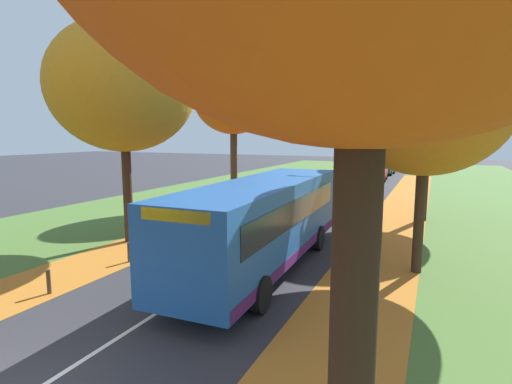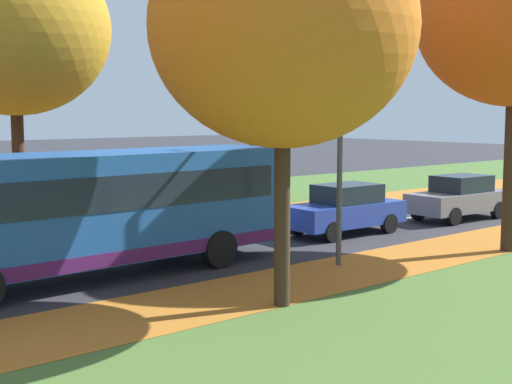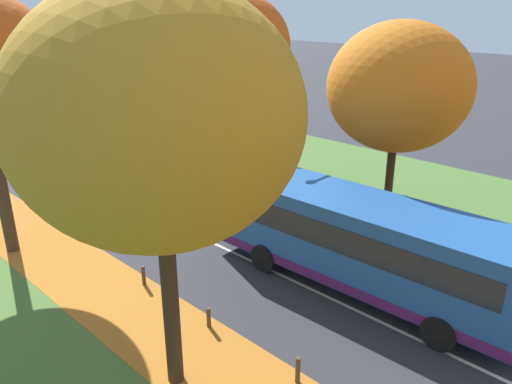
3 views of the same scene
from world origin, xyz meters
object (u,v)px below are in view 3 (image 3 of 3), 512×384
object	(u,v)px
tree_left_near	(157,117)
tree_right_near	(399,88)
bollard_fifth	(209,317)
car_grey_following	(115,164)
tree_right_mid	(232,46)
streetlamp_right	(282,131)
bollard_sixth	(144,276)
bus	(360,239)
car_black_third_in_line	(42,139)
car_blue_lead	(175,194)
bollard_fourth	(298,370)

from	to	relation	value
tree_left_near	tree_right_near	world-z (taller)	tree_left_near
bollard_fifth	car_grey_following	world-z (taller)	car_grey_following
tree_right_mid	streetlamp_right	bearing A→B (deg)	-112.81
streetlamp_right	tree_right_near	bearing A→B (deg)	-58.99
tree_right_near	bollard_sixth	world-z (taller)	tree_right_near
bollard_fifth	bollard_sixth	distance (m)	3.20
tree_left_near	tree_right_near	size ratio (longest dim) A/B	1.14
bollard_fifth	streetlamp_right	size ratio (longest dim) A/B	0.10
tree_right_near	car_grey_following	distance (m)	14.45
tree_left_near	tree_right_near	bearing A→B (deg)	4.40
tree_left_near	bus	size ratio (longest dim) A/B	0.87
tree_left_near	tree_right_near	distance (m)	11.42
tree_left_near	bus	world-z (taller)	tree_left_near
tree_left_near	tree_right_mid	bearing A→B (deg)	40.52
tree_right_mid	car_black_third_in_line	size ratio (longest dim) A/B	2.14
bollard_fifth	bollard_sixth	world-z (taller)	bollard_sixth
tree_left_near	car_blue_lead	bearing A→B (deg)	52.17
streetlamp_right	bollard_sixth	bearing A→B (deg)	-176.96
bollard_fourth	tree_right_mid	bearing A→B (deg)	51.80
streetlamp_right	car_blue_lead	world-z (taller)	streetlamp_right
tree_right_near	car_black_third_in_line	xyz separation A→B (m)	(-4.88, 20.33, -4.78)
bollard_fifth	car_blue_lead	world-z (taller)	car_blue_lead
bollard_sixth	tree_right_mid	bearing A→B (deg)	30.35
bollard_fourth	bollard_sixth	distance (m)	6.39
car_blue_lead	bollard_fifth	bearing A→B (deg)	-121.56
tree_right_mid	bollard_fourth	xyz separation A→B (m)	(-9.32, -11.85, -6.19)
tree_left_near	bollard_fourth	size ratio (longest dim) A/B	12.67
bollard_fourth	bollard_sixth	world-z (taller)	bollard_fourth
bollard_fourth	car_grey_following	world-z (taller)	car_grey_following
bollard_fourth	car_blue_lead	bearing A→B (deg)	67.06
bollard_sixth	car_grey_following	bearing A→B (deg)	62.80
tree_right_near	bus	world-z (taller)	tree_right_near
tree_left_near	bollard_fourth	bearing A→B (deg)	-48.60
bollard_fourth	bus	bearing A→B (deg)	16.38
bollard_sixth	streetlamp_right	distance (m)	7.95
tree_right_near	bollard_fourth	world-z (taller)	tree_right_near
tree_right_near	bollard_fourth	distance (m)	11.20
car_grey_following	car_black_third_in_line	world-z (taller)	same
tree_left_near	car_black_third_in_line	bearing A→B (deg)	73.01
tree_right_near	car_grey_following	xyz separation A→B (m)	(-4.48, 12.88, -4.78)
car_black_third_in_line	tree_left_near	bearing A→B (deg)	-106.99
car_blue_lead	streetlamp_right	bearing A→B (deg)	-52.20
tree_right_near	tree_right_mid	world-z (taller)	tree_right_mid
tree_right_near	bollard_fourth	bearing A→B (deg)	-161.84
tree_right_mid	bus	size ratio (longest dim) A/B	0.87
tree_left_near	tree_right_mid	world-z (taller)	tree_left_near
tree_left_near	streetlamp_right	bearing A→B (deg)	26.53
bollard_fourth	bus	world-z (taller)	bus
bus	tree_right_mid	bearing A→B (deg)	65.91
streetlamp_right	car_grey_following	world-z (taller)	streetlamp_right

